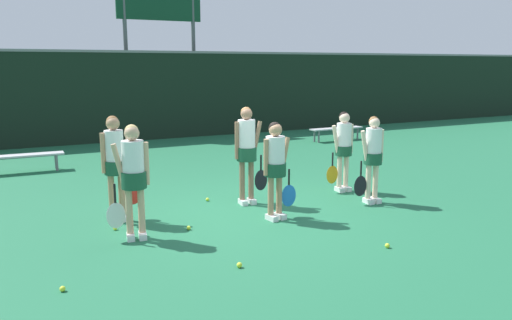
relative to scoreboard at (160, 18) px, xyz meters
name	(u,v)px	position (x,y,z in m)	size (l,w,h in m)	color
ground_plane	(255,211)	(-1.34, -10.17, -4.15)	(140.00, 140.00, 0.00)	#216642
fence_windscreen	(131,96)	(-1.34, -0.97, -2.64)	(60.00, 0.08, 3.00)	black
scoreboard	(160,18)	(0.00, 0.00, 0.00)	(3.01, 0.15, 5.41)	#515156
bench_courtside	(18,157)	(-4.96, -4.81, -3.77)	(2.05, 0.39, 0.43)	#B2B2B7
bench_far	(336,129)	(4.85, -4.00, -3.77)	(1.98, 0.40, 0.44)	#B2B2B7
player_0	(133,172)	(-3.54, -10.64, -3.14)	(0.64, 0.37, 1.71)	tan
player_1	(276,163)	(-1.23, -10.73, -3.19)	(0.64, 0.36, 1.64)	tan
player_2	(373,153)	(0.86, -10.65, -3.21)	(0.63, 0.34, 1.62)	beige
player_3	(115,160)	(-3.60, -9.65, -3.12)	(0.62, 0.34, 1.75)	tan
player_4	(247,147)	(-1.24, -9.67, -3.08)	(0.63, 0.36, 1.80)	#8C664C
player_5	(343,145)	(0.91, -9.69, -3.20)	(0.62, 0.34, 1.62)	beige
tennis_ball_0	(189,228)	(-2.72, -10.61, -4.12)	(0.07, 0.07, 0.07)	#CCE033
tennis_ball_1	(239,265)	(-2.62, -12.32, -4.12)	(0.07, 0.07, 0.07)	#CCE033
tennis_ball_2	(115,228)	(-3.75, -10.11, -4.12)	(0.07, 0.07, 0.07)	#CCE033
tennis_ball_3	(207,199)	(-1.84, -9.18, -4.12)	(0.06, 0.06, 0.06)	#CCE033
tennis_ball_4	(62,289)	(-4.72, -12.03, -4.12)	(0.07, 0.07, 0.07)	#CCE033
tennis_ball_5	(387,246)	(-0.46, -12.62, -4.12)	(0.07, 0.07, 0.07)	#CCE033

